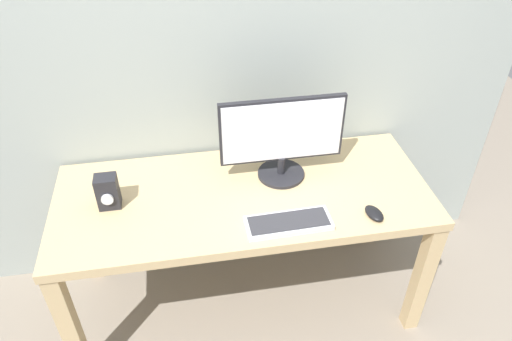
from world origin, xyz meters
The scene contains 7 objects.
ground_plane centered at (0.00, 0.00, 0.00)m, with size 6.00×6.00×0.00m, color gray.
wall_back centered at (0.00, 0.39, 1.50)m, with size 2.94×0.04×3.00m, color #9EA8A3.
desk centered at (0.00, 0.00, 0.65)m, with size 1.72×0.71×0.75m.
monitor centered at (0.20, 0.11, 0.96)m, with size 0.57×0.22×0.41m.
keyboard_primary centered at (0.16, -0.24, 0.76)m, with size 0.37×0.15×0.03m.
mouse centered at (0.53, -0.25, 0.76)m, with size 0.06×0.11×0.03m, color black.
audio_controller centered at (-0.59, 0.01, 0.83)m, with size 0.09×0.09×0.16m.
Camera 1 is at (-0.23, -1.67, 2.17)m, focal length 33.79 mm.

